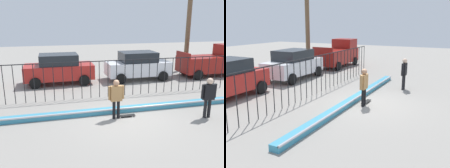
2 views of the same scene
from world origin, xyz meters
TOP-DOWN VIEW (x-y plane):
  - ground_plane at (0.00, 0.00)m, footprint 60.00×60.00m
  - bowl_coping_ledge at (0.00, 0.67)m, footprint 11.00×0.41m
  - perimeter_fence at (-0.00, 2.99)m, footprint 14.04×0.04m
  - skateboarder at (-0.37, 0.04)m, footprint 0.68×0.25m
  - skateboard at (0.08, 0.08)m, footprint 0.80×0.20m
  - camera_operator at (3.37, -0.82)m, footprint 0.69×0.26m
  - parked_car_white at (2.87, 6.26)m, footprint 4.30×2.12m
  - pickup_truck at (8.66, 6.00)m, footprint 4.70×2.12m

SIDE VIEW (x-z plane):
  - ground_plane at x=0.00m, z-range 0.00..0.00m
  - skateboard at x=0.08m, z-range 0.02..0.10m
  - bowl_coping_ledge at x=0.00m, z-range -0.01..0.25m
  - parked_car_white at x=2.87m, z-range 0.02..1.92m
  - skateboarder at x=-0.37m, z-range 0.17..1.84m
  - camera_operator at x=3.37m, z-range 0.17..1.89m
  - pickup_truck at x=8.66m, z-range -0.08..2.16m
  - perimeter_fence at x=0.00m, z-range 0.21..2.17m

